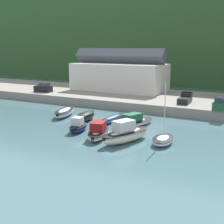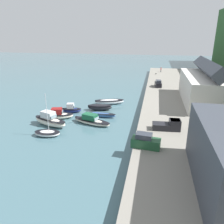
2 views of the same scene
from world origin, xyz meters
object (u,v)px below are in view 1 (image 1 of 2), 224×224
Objects in this scene: moored_boat_1 at (86,116)px; moored_boat_4 at (78,126)px; moored_boat_5 at (99,132)px; parked_car_0 at (43,88)px; parked_car_2 at (221,104)px; pickup_truck_1 at (186,98)px; moored_boat_3 at (134,122)px; moored_boat_2 at (113,119)px; moored_boat_6 at (125,134)px; moored_boat_7 at (163,140)px; moored_boat_0 at (65,112)px.

moored_boat_4 is (2.78, -6.22, 0.01)m from moored_boat_1.
moored_boat_5 is 1.56× the size of parked_car_0.
pickup_truck_1 is at bearing 159.83° from parked_car_2.
moored_boat_3 is 8.14m from moored_boat_5.
parked_car_0 reaches higher than moored_boat_2.
moored_boat_4 is at bearing -169.69° from moored_boat_6.
moored_boat_7 is at bearing -24.54° from moored_boat_3.
moored_boat_3 is 1.82× the size of pickup_truck_1.
moored_boat_7 reaches higher than moored_boat_3.
moored_boat_7 is (4.51, 1.67, -0.57)m from moored_boat_6.
pickup_truck_1 reaches higher than moored_boat_6.
moored_boat_2 is at bearing -174.56° from moored_boat_3.
moored_boat_7 is at bearing 39.74° from moored_boat_6.
moored_boat_3 is (8.62, 0.40, -0.04)m from moored_boat_1.
parked_car_2 reaches higher than moored_boat_2.
parked_car_0 is (-36.52, 19.60, 2.09)m from moored_boat_7.
pickup_truck_1 is (1.30, 23.11, 1.42)m from moored_boat_6.
moored_boat_2 is at bearing 7.10° from moored_boat_1.
moored_boat_5 is 8.70m from moored_boat_7.
moored_boat_2 is 28.29m from parked_car_0.
moored_boat_2 is 0.80× the size of moored_boat_3.
moored_boat_5 is at bearing -106.75° from pickup_truck_1.
parked_car_0 is (-25.32, 12.45, 2.06)m from moored_boat_2.
moored_boat_5 reaches higher than moored_boat_3.
moored_boat_3 reaches higher than moored_boat_0.
moored_boat_4 is 24.75m from parked_car_2.
moored_boat_1 is 8.62m from moored_boat_3.
moored_boat_4 reaches higher than moored_boat_3.
moored_boat_5 is at bearing -134.08° from parked_car_0.
moored_boat_6 is (11.10, -7.54, 0.33)m from moored_boat_1.
moored_boat_3 reaches higher than moored_boat_2.
moored_boat_3 is 32.45m from parked_car_0.
moored_boat_2 is 13.29m from moored_boat_7.
moored_boat_6 is 38.47m from parked_car_0.
parked_car_0 is 0.90× the size of pickup_truck_1.
parked_car_2 is at bearing 22.23° from moored_boat_1.
moored_boat_7 reaches higher than parked_car_2.
moored_boat_0 is 9.72m from moored_boat_2.
moored_boat_1 reaches higher than moored_boat_2.
moored_boat_5 is 4.02m from moored_boat_6.
parked_car_0 is at bearing 126.76° from moored_boat_5.
moored_boat_3 is 1.29× the size of moored_boat_5.
moored_boat_7 is at bearing -95.43° from parked_car_2.
moored_boat_1 is at bearing 154.66° from moored_boat_7.
pickup_truck_1 reaches higher than moored_boat_2.
moored_boat_0 is at bearing -135.47° from parked_car_0.
moored_boat_2 is 1.61× the size of parked_car_2.
moored_boat_6 is 21.26m from parked_car_2.
moored_boat_6 is 1.89× the size of parked_car_0.
moored_boat_5 is at bearing -159.93° from moored_boat_6.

